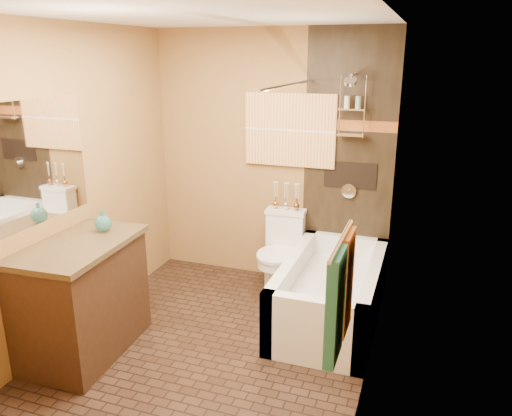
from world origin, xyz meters
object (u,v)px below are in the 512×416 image
at_px(sunset_painting, 290,130).
at_px(vanity, 82,297).
at_px(bathtub, 331,297).
at_px(toilet, 280,251).

relative_size(sunset_painting, vanity, 0.85).
bearing_deg(sunset_painting, vanity, -121.73).
xyz_separation_m(bathtub, vanity, (-1.72, -1.09, 0.24)).
bearing_deg(sunset_painting, bathtub, -50.39).
relative_size(sunset_painting, bathtub, 0.60).
xyz_separation_m(toilet, vanity, (-1.12, -1.56, 0.07)).
bearing_deg(toilet, sunset_painting, 86.69).
distance_m(sunset_painting, bathtub, 1.63).
height_order(sunset_painting, vanity, sunset_painting).
bearing_deg(toilet, bathtub, -41.14).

